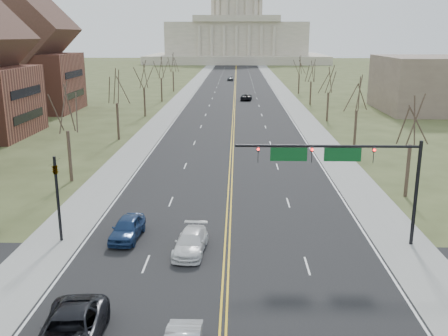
# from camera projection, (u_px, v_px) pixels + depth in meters

# --- Properties ---
(road) EXTENTS (20.00, 380.00, 0.01)m
(road) POSITION_uv_depth(u_px,v_px,m) (235.00, 91.00, 127.44)
(road) COLOR black
(road) RESTS_ON ground
(cross_road) EXTENTS (120.00, 14.00, 0.01)m
(cross_road) POSITION_uv_depth(u_px,v_px,m) (225.00, 298.00, 27.00)
(cross_road) COLOR black
(cross_road) RESTS_ON ground
(sidewalk_left) EXTENTS (4.00, 380.00, 0.03)m
(sidewalk_left) POSITION_uv_depth(u_px,v_px,m) (188.00, 91.00, 127.75)
(sidewalk_left) COLOR gray
(sidewalk_left) RESTS_ON ground
(sidewalk_right) EXTENTS (4.00, 380.00, 0.03)m
(sidewalk_right) POSITION_uv_depth(u_px,v_px,m) (282.00, 91.00, 127.13)
(sidewalk_right) COLOR gray
(sidewalk_right) RESTS_ON ground
(center_line) EXTENTS (0.42, 380.00, 0.01)m
(center_line) POSITION_uv_depth(u_px,v_px,m) (235.00, 91.00, 127.44)
(center_line) COLOR gold
(center_line) RESTS_ON road
(edge_line_left) EXTENTS (0.15, 380.00, 0.01)m
(edge_line_left) POSITION_uv_depth(u_px,v_px,m) (197.00, 91.00, 127.69)
(edge_line_left) COLOR silver
(edge_line_left) RESTS_ON road
(edge_line_right) EXTENTS (0.15, 380.00, 0.01)m
(edge_line_right) POSITION_uv_depth(u_px,v_px,m) (273.00, 91.00, 127.19)
(edge_line_right) COLOR silver
(edge_line_right) RESTS_ON road
(capitol) EXTENTS (90.00, 60.00, 50.00)m
(capitol) POSITION_uv_depth(u_px,v_px,m) (237.00, 34.00, 258.90)
(capitol) COLOR beige
(capitol) RESTS_ON ground
(signal_mast) EXTENTS (12.12, 0.44, 7.20)m
(signal_mast) POSITION_uv_depth(u_px,v_px,m) (341.00, 162.00, 32.57)
(signal_mast) COLOR black
(signal_mast) RESTS_ON ground
(signal_left) EXTENTS (0.32, 0.36, 6.00)m
(signal_left) POSITION_uv_depth(u_px,v_px,m) (57.00, 189.00, 33.58)
(signal_left) COLOR black
(signal_left) RESTS_ON ground
(tree_r_0) EXTENTS (3.74, 3.74, 8.50)m
(tree_r_0) POSITION_uv_depth(u_px,v_px,m) (412.00, 123.00, 42.30)
(tree_r_0) COLOR #3A2B22
(tree_r_0) RESTS_ON ground
(tree_l_0) EXTENTS (3.96, 3.96, 9.00)m
(tree_l_0) POSITION_uv_depth(u_px,v_px,m) (66.00, 110.00, 46.86)
(tree_l_0) COLOR #3A2B22
(tree_l_0) RESTS_ON ground
(tree_r_1) EXTENTS (3.74, 3.74, 8.50)m
(tree_r_1) POSITION_uv_depth(u_px,v_px,m) (358.00, 95.00, 61.61)
(tree_r_1) COLOR #3A2B22
(tree_r_1) RESTS_ON ground
(tree_l_1) EXTENTS (3.96, 3.96, 9.00)m
(tree_l_1) POSITION_uv_depth(u_px,v_px,m) (116.00, 88.00, 66.17)
(tree_l_1) COLOR #3A2B22
(tree_l_1) RESTS_ON ground
(tree_r_2) EXTENTS (3.74, 3.74, 8.50)m
(tree_r_2) POSITION_uv_depth(u_px,v_px,m) (329.00, 81.00, 80.93)
(tree_r_2) COLOR #3A2B22
(tree_r_2) RESTS_ON ground
(tree_l_2) EXTENTS (3.96, 3.96, 9.00)m
(tree_l_2) POSITION_uv_depth(u_px,v_px,m) (144.00, 76.00, 85.49)
(tree_l_2) COLOR #3A2B22
(tree_l_2) RESTS_ON ground
(tree_r_3) EXTENTS (3.74, 3.74, 8.50)m
(tree_r_3) POSITION_uv_depth(u_px,v_px,m) (311.00, 72.00, 100.24)
(tree_r_3) COLOR #3A2B22
(tree_r_3) RESTS_ON ground
(tree_l_3) EXTENTS (3.96, 3.96, 9.00)m
(tree_l_3) POSITION_uv_depth(u_px,v_px,m) (161.00, 69.00, 104.81)
(tree_l_3) COLOR #3A2B22
(tree_l_3) RESTS_ON ground
(tree_r_4) EXTENTS (3.74, 3.74, 8.50)m
(tree_r_4) POSITION_uv_depth(u_px,v_px,m) (300.00, 66.00, 119.56)
(tree_r_4) COLOR #3A2B22
(tree_r_4) RESTS_ON ground
(tree_l_4) EXTENTS (3.96, 3.96, 9.00)m
(tree_l_4) POSITION_uv_depth(u_px,v_px,m) (173.00, 63.00, 124.12)
(tree_l_4) COLOR #3A2B22
(tree_l_4) RESTS_ON ground
(bldg_left_far) EXTENTS (17.10, 14.28, 23.25)m
(bldg_left_far) POSITION_uv_depth(u_px,v_px,m) (27.00, 59.00, 91.19)
(bldg_left_far) COLOR brown
(bldg_left_far) RESTS_ON ground
(car_sb_outer_lead) EXTENTS (3.26, 6.22, 1.67)m
(car_sb_outer_lead) POSITION_uv_depth(u_px,v_px,m) (70.00, 332.00, 22.40)
(car_sb_outer_lead) COLOR black
(car_sb_outer_lead) RESTS_ON road
(car_sb_inner_second) EXTENTS (2.26, 4.81, 1.36)m
(car_sb_inner_second) POSITION_uv_depth(u_px,v_px,m) (191.00, 242.00, 32.53)
(car_sb_inner_second) COLOR white
(car_sb_inner_second) RESTS_ON road
(car_sb_outer_second) EXTENTS (2.09, 4.62, 1.54)m
(car_sb_outer_second) POSITION_uv_depth(u_px,v_px,m) (127.00, 228.00, 34.70)
(car_sb_outer_second) COLOR navy
(car_sb_outer_second) RESTS_ON road
(car_far_nb) EXTENTS (2.72, 5.18, 1.39)m
(car_far_nb) POSITION_uv_depth(u_px,v_px,m) (246.00, 97.00, 108.91)
(car_far_nb) COLOR black
(car_far_nb) RESTS_ON road
(car_far_sb) EXTENTS (1.95, 4.60, 1.55)m
(car_far_sb) POSITION_uv_depth(u_px,v_px,m) (230.00, 78.00, 155.61)
(car_far_sb) COLOR #46494D
(car_far_sb) RESTS_ON road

